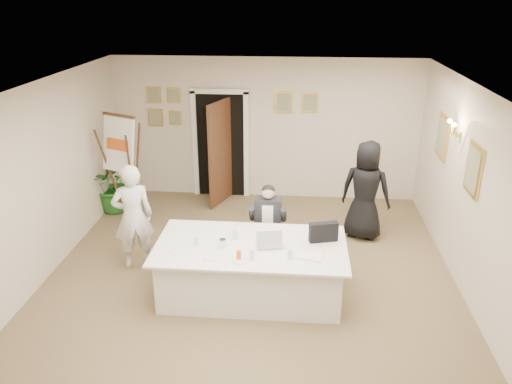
{
  "coord_description": "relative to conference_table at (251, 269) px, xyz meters",
  "views": [
    {
      "loc": [
        0.64,
        -6.06,
        3.97
      ],
      "look_at": [
        0.06,
        0.6,
        1.25
      ],
      "focal_mm": 35.0,
      "sensor_mm": 36.0,
      "label": 1
    }
  ],
  "objects": [
    {
      "name": "floor",
      "position": [
        -0.05,
        0.14,
        -0.39
      ],
      "size": [
        7.0,
        7.0,
        0.0
      ],
      "primitive_type": "plane",
      "color": "brown",
      "rests_on": "ground"
    },
    {
      "name": "ceiling",
      "position": [
        -0.05,
        0.14,
        2.41
      ],
      "size": [
        6.0,
        7.0,
        0.02
      ],
      "primitive_type": "cube",
      "color": "white",
      "rests_on": "wall_back"
    },
    {
      "name": "wall_back",
      "position": [
        -0.05,
        3.64,
        1.01
      ],
      "size": [
        6.0,
        0.1,
        2.8
      ],
      "primitive_type": "cube",
      "color": "beige",
      "rests_on": "floor"
    },
    {
      "name": "wall_left",
      "position": [
        -3.05,
        0.14,
        1.01
      ],
      "size": [
        0.1,
        7.0,
        2.8
      ],
      "primitive_type": "cube",
      "color": "beige",
      "rests_on": "floor"
    },
    {
      "name": "wall_right",
      "position": [
        2.95,
        0.14,
        1.01
      ],
      "size": [
        0.1,
        7.0,
        2.8
      ],
      "primitive_type": "cube",
      "color": "beige",
      "rests_on": "floor"
    },
    {
      "name": "doorway",
      "position": [
        -0.94,
        3.46,
        0.65
      ],
      "size": [
        1.14,
        0.86,
        2.2
      ],
      "color": "black",
      "rests_on": "floor"
    },
    {
      "name": "pictures_back_wall",
      "position": [
        -0.85,
        3.61,
        1.46
      ],
      "size": [
        3.4,
        0.06,
        0.8
      ],
      "primitive_type": null,
      "color": "gold",
      "rests_on": "wall_back"
    },
    {
      "name": "pictures_right_wall",
      "position": [
        2.92,
        1.34,
        1.36
      ],
      "size": [
        0.06,
        2.2,
        0.8
      ],
      "primitive_type": null,
      "color": "gold",
      "rests_on": "wall_right"
    },
    {
      "name": "wall_sconce",
      "position": [
        2.85,
        1.34,
        1.71
      ],
      "size": [
        0.2,
        0.3,
        0.24
      ],
      "primitive_type": null,
      "color": "gold",
      "rests_on": "wall_right"
    },
    {
      "name": "conference_table",
      "position": [
        0.0,
        0.0,
        0.0
      ],
      "size": [
        2.58,
        1.38,
        0.78
      ],
      "color": "white",
      "rests_on": "floor"
    },
    {
      "name": "seated_man",
      "position": [
        0.17,
        0.92,
        0.25
      ],
      "size": [
        0.63,
        0.66,
        1.29
      ],
      "primitive_type": null,
      "rotation": [
        0.0,
        0.0,
        -0.15
      ],
      "color": "black",
      "rests_on": "floor"
    },
    {
      "name": "flip_chart",
      "position": [
        -2.46,
        2.24,
        0.51
      ],
      "size": [
        0.7,
        0.56,
        1.96
      ],
      "color": "#362411",
      "rests_on": "floor"
    },
    {
      "name": "standing_man",
      "position": [
        -1.83,
        0.64,
        0.43
      ],
      "size": [
        0.71,
        0.6,
        1.64
      ],
      "primitive_type": "imported",
      "rotation": [
        0.0,
        0.0,
        3.55
      ],
      "color": "silver",
      "rests_on": "floor"
    },
    {
      "name": "standing_woman",
      "position": [
        1.74,
        1.92,
        0.46
      ],
      "size": [
        0.96,
        0.79,
        1.7
      ],
      "primitive_type": "imported",
      "rotation": [
        0.0,
        0.0,
        2.8
      ],
      "color": "black",
      "rests_on": "floor"
    },
    {
      "name": "potted_palm",
      "position": [
        -2.85,
        2.64,
        0.15
      ],
      "size": [
        1.2,
        1.12,
        1.08
      ],
      "primitive_type": "imported",
      "rotation": [
        0.0,
        0.0,
        0.35
      ],
      "color": "#1F5D1F",
      "rests_on": "floor"
    },
    {
      "name": "laptop",
      "position": [
        0.26,
        0.03,
        0.52
      ],
      "size": [
        0.41,
        0.42,
        0.28
      ],
      "primitive_type": null,
      "rotation": [
        0.0,
        0.0,
        0.19
      ],
      "color": "#B7BABC",
      "rests_on": "conference_table"
    },
    {
      "name": "laptop_bag",
      "position": [
        0.97,
        0.2,
        0.52
      ],
      "size": [
        0.41,
        0.21,
        0.27
      ],
      "primitive_type": "cube",
      "rotation": [
        0.0,
        0.0,
        0.26
      ],
      "color": "black",
      "rests_on": "conference_table"
    },
    {
      "name": "paper_stack",
      "position": [
        0.8,
        -0.27,
        0.4
      ],
      "size": [
        0.34,
        0.27,
        0.03
      ],
      "primitive_type": "cube",
      "rotation": [
        0.0,
        0.0,
        -0.23
      ],
      "color": "white",
      "rests_on": "conference_table"
    },
    {
      "name": "plate_left",
      "position": [
        -0.96,
        -0.27,
        0.39
      ],
      "size": [
        0.25,
        0.25,
        0.01
      ],
      "primitive_type": "cylinder",
      "rotation": [
        0.0,
        0.0,
        0.27
      ],
      "color": "white",
      "rests_on": "conference_table"
    },
    {
      "name": "plate_mid",
      "position": [
        -0.47,
        -0.39,
        0.39
      ],
      "size": [
        0.26,
        0.26,
        0.01
      ],
      "primitive_type": "cylinder",
      "rotation": [
        0.0,
        0.0,
        -0.25
      ],
      "color": "white",
      "rests_on": "conference_table"
    },
    {
      "name": "plate_near",
      "position": [
        -0.08,
        -0.43,
        0.39
      ],
      "size": [
        0.28,
        0.28,
        0.01
      ],
      "primitive_type": "cylinder",
      "rotation": [
        0.0,
        0.0,
        -0.32
      ],
      "color": "white",
      "rests_on": "conference_table"
    },
    {
      "name": "glass_a",
      "position": [
        -0.73,
        -0.1,
        0.45
      ],
      "size": [
        0.07,
        0.07,
        0.14
      ],
      "primitive_type": "cylinder",
      "rotation": [
        0.0,
        0.0,
        0.19
      ],
      "color": "silver",
      "rests_on": "conference_table"
    },
    {
      "name": "glass_b",
      "position": [
        0.05,
        -0.39,
        0.45
      ],
      "size": [
        0.06,
        0.06,
        0.14
      ],
      "primitive_type": "cylinder",
      "rotation": [
        0.0,
        0.0,
        0.02
      ],
      "color": "silver",
      "rests_on": "conference_table"
    },
    {
      "name": "glass_c",
      "position": [
        0.53,
        -0.33,
        0.45
      ],
      "size": [
        0.08,
        0.08,
        0.14
      ],
      "primitive_type": "cylinder",
      "rotation": [
        0.0,
        0.0,
        -0.2
      ],
      "color": "silver",
      "rests_on": "conference_table"
    },
    {
      "name": "glass_d",
      "position": [
        -0.23,
        0.14,
        0.45
      ],
      "size": [
        0.08,
        0.08,
        0.14
      ],
      "primitive_type": "cylinder",
      "rotation": [
        0.0,
        0.0,
        0.27
      ],
      "color": "silver",
      "rests_on": "conference_table"
    },
    {
      "name": "oj_glass",
      "position": [
        -0.11,
        -0.41,
        0.45
      ],
      "size": [
        0.06,
        0.06,
        0.13
      ],
      "primitive_type": "cylinder",
      "rotation": [
        0.0,
        0.0,
        0.02
      ],
      "color": "#E95713",
      "rests_on": "conference_table"
    },
    {
      "name": "steel_jug",
      "position": [
        -0.37,
        -0.08,
        0.44
      ],
      "size": [
        0.11,
        0.11,
        0.11
      ],
      "primitive_type": "cylinder",
      "rotation": [
        0.0,
        0.0,
        0.17
      ],
      "color": "silver",
      "rests_on": "conference_table"
    }
  ]
}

